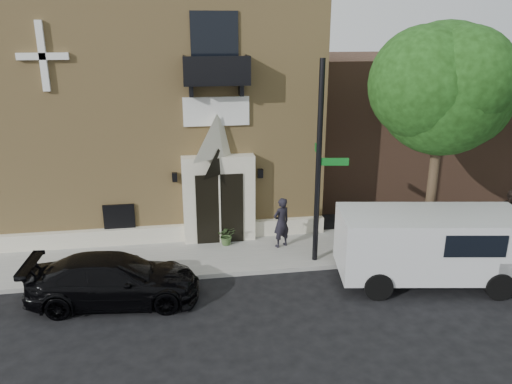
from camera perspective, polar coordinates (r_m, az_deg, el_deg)
The scene contains 13 objects.
ground at distance 16.48m, azimuth 0.25°, elevation -9.46°, with size 120.00×120.00×0.00m, color black.
sidewalk at distance 17.93m, azimuth 2.64°, elevation -6.79°, with size 42.00×3.00×0.15m, color gray.
church at distance 22.56m, azimuth -10.73°, elevation 10.24°, with size 12.20×11.01×9.30m.
neighbour_building at distance 27.81m, azimuth 22.39°, elevation 7.68°, with size 18.00×8.00×6.40m, color brown.
street_tree_left at distance 17.06m, azimuth 20.87°, elevation 11.04°, with size 4.97×4.38×7.77m.
black_sedan at distance 15.27m, azimuth -15.90°, elevation -9.60°, with size 2.00×4.91×1.43m, color black.
cargo_van at distance 16.50m, azimuth 19.96°, elevation -5.67°, with size 5.90×3.08×2.29m.
street_sign at distance 16.14m, azimuth 7.21°, elevation 3.16°, with size 1.05×1.13×6.66m.
fire_hydrant at distance 17.85m, azimuth 16.39°, elevation -6.07°, with size 0.45×0.36×0.78m.
dumpster at distance 18.93m, azimuth 19.67°, elevation -4.05°, with size 2.06×1.21×1.32m.
planter at distance 18.17m, azimuth -3.36°, elevation -4.96°, with size 0.64×0.56×0.72m, color #3D582C.
pedestrian_near at distance 17.81m, azimuth 2.91°, elevation -3.50°, with size 0.67×0.44×1.83m, color black.
pedestrian_far at distance 21.08m, azimuth 26.98°, elevation -2.10°, with size 0.87×0.68×1.79m, color #2E241F.
Camera 1 is at (-2.37, -14.39, 7.68)m, focal length 35.00 mm.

